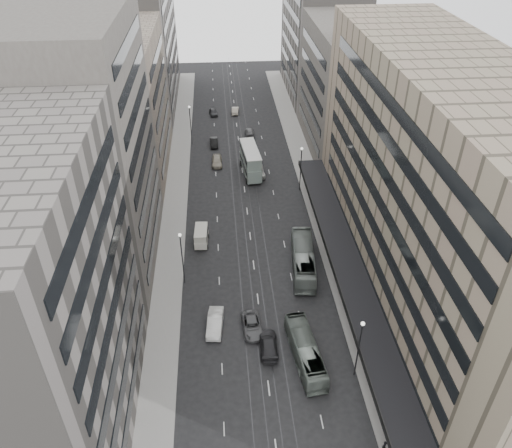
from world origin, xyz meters
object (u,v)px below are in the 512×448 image
object	(u,v)px
bus_far	(303,259)
panel_van	(201,236)
sedan_2	(252,326)
bus_near	(305,351)
pedestrian	(384,447)
sedan_1	(215,323)
double_decker	(251,160)

from	to	relation	value
bus_far	panel_van	size ratio (longest dim) A/B	2.88
sedan_2	bus_near	bearing A→B (deg)	-46.64
bus_far	sedan_2	xyz separation A→B (m)	(-8.03, -11.02, -1.01)
bus_near	pedestrian	world-z (taller)	bus_near
sedan_1	sedan_2	bearing A→B (deg)	-2.68
bus_near	sedan_2	size ratio (longest dim) A/B	2.12
double_decker	sedan_1	world-z (taller)	double_decker
bus_near	pedestrian	bearing A→B (deg)	109.42
bus_far	sedan_1	world-z (taller)	bus_far
bus_far	sedan_1	bearing A→B (deg)	45.40
panel_van	pedestrian	xyz separation A→B (m)	(17.65, -35.02, -0.42)
sedan_2	pedestrian	world-z (taller)	pedestrian
bus_near	pedestrian	size ratio (longest dim) A/B	6.03
sedan_1	sedan_2	world-z (taller)	sedan_1
panel_van	sedan_1	world-z (taller)	panel_van
bus_near	double_decker	world-z (taller)	double_decker
sedan_1	sedan_2	xyz separation A→B (m)	(4.50, -0.68, -0.17)
panel_van	bus_near	bearing A→B (deg)	-59.93
bus_far	pedestrian	world-z (taller)	bus_far
sedan_1	pedestrian	bearing A→B (deg)	-42.15
bus_near	sedan_2	world-z (taller)	bus_near
bus_far	pedestrian	distance (m)	28.20
double_decker	panel_van	world-z (taller)	double_decker
bus_near	sedan_1	size ratio (longest dim) A/B	2.03
bus_near	panel_van	bearing A→B (deg)	-68.87
double_decker	bus_near	bearing A→B (deg)	-91.34
bus_far	panel_van	xyz separation A→B (m)	(-14.31, 7.03, -0.26)
double_decker	pedestrian	size ratio (longest dim) A/B	5.56
bus_near	double_decker	bearing A→B (deg)	-92.25
bus_near	sedan_2	distance (m)	7.72
double_decker	bus_far	bearing A→B (deg)	-84.40
panel_van	sedan_1	size ratio (longest dim) A/B	0.82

